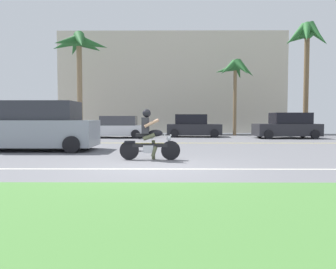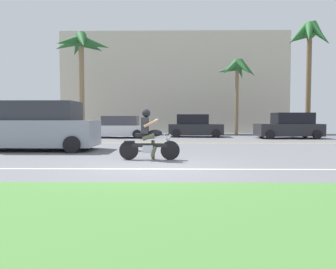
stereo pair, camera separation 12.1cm
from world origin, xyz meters
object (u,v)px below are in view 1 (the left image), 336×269
(parked_car_1, at_px, (116,127))
(motorcyclist, at_px, (149,138))
(palm_tree_0, at_px, (79,48))
(parked_car_3, at_px, (288,126))
(parked_car_2, at_px, (193,126))
(palm_tree_1, at_px, (236,72))
(suv_nearby, at_px, (36,127))
(palm_tree_2, at_px, (307,42))
(parked_car_0, at_px, (29,127))

(parked_car_1, bearing_deg, motorcyclist, -75.61)
(palm_tree_0, bearing_deg, parked_car_1, -39.28)
(parked_car_3, bearing_deg, parked_car_2, 165.78)
(parked_car_1, distance_m, parked_car_3, 11.12)
(palm_tree_0, xyz_separation_m, palm_tree_1, (11.47, 0.05, -1.75))
(suv_nearby, xyz_separation_m, parked_car_3, (12.94, 7.91, -0.20))
(parked_car_3, height_order, palm_tree_1, palm_tree_1)
(palm_tree_2, bearing_deg, palm_tree_1, 169.05)
(suv_nearby, xyz_separation_m, parked_car_0, (-3.39, 7.14, -0.21))
(parked_car_0, height_order, parked_car_1, parked_car_0)
(suv_nearby, bearing_deg, palm_tree_1, 47.20)
(parked_car_2, bearing_deg, parked_car_3, -14.22)
(parked_car_1, height_order, palm_tree_0, palm_tree_0)
(suv_nearby, relative_size, parked_car_1, 1.23)
(parked_car_2, relative_size, palm_tree_0, 0.49)
(parked_car_2, height_order, palm_tree_0, palm_tree_0)
(parked_car_1, distance_m, palm_tree_0, 7.02)
(suv_nearby, distance_m, palm_tree_1, 15.43)
(palm_tree_0, bearing_deg, palm_tree_2, -3.08)
(suv_nearby, distance_m, parked_car_2, 11.72)
(parked_car_3, relative_size, palm_tree_0, 0.55)
(palm_tree_2, bearing_deg, parked_car_2, -175.38)
(parked_car_0, relative_size, palm_tree_1, 0.79)
(palm_tree_1, bearing_deg, parked_car_3, -48.11)
(parked_car_1, bearing_deg, parked_car_2, 11.42)
(parked_car_2, bearing_deg, parked_car_1, -168.58)
(parked_car_2, xyz_separation_m, palm_tree_0, (-8.26, 1.52, 5.69))
(parked_car_0, height_order, palm_tree_2, palm_tree_2)
(motorcyclist, relative_size, palm_tree_1, 0.34)
(parked_car_1, height_order, parked_car_3, parked_car_3)
(parked_car_0, bearing_deg, parked_car_3, 2.72)
(motorcyclist, distance_m, parked_car_2, 12.51)
(parked_car_0, xyz_separation_m, parked_car_2, (10.36, 2.29, -0.03))
(parked_car_3, bearing_deg, parked_car_0, -177.28)
(parked_car_0, xyz_separation_m, palm_tree_0, (2.09, 3.81, 5.66))
(suv_nearby, relative_size, parked_car_3, 1.17)
(palm_tree_0, height_order, palm_tree_1, palm_tree_0)
(palm_tree_0, bearing_deg, parked_car_3, -12.03)
(suv_nearby, bearing_deg, palm_tree_0, 96.72)
(motorcyclist, distance_m, parked_car_1, 11.64)
(palm_tree_0, xyz_separation_m, palm_tree_2, (16.24, -0.88, 0.18))
(suv_nearby, distance_m, parked_car_1, 8.59)
(motorcyclist, distance_m, suv_nearby, 5.55)
(parked_car_1, bearing_deg, parked_car_3, -2.45)
(motorcyclist, distance_m, palm_tree_0, 16.14)
(parked_car_0, distance_m, palm_tree_1, 14.63)
(parked_car_2, bearing_deg, motorcyclist, -100.33)
(parked_car_0, relative_size, parked_car_1, 1.13)
(motorcyclist, relative_size, parked_car_0, 0.43)
(parked_car_1, relative_size, parked_car_2, 1.05)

